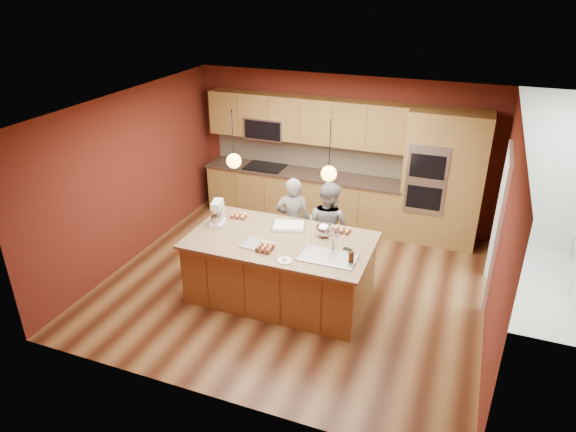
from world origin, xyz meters
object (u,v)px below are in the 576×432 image
at_px(stand_mixer, 218,215).
at_px(person_left, 293,221).
at_px(island, 281,268).
at_px(mixing_bowl, 324,230).
at_px(person_right, 328,227).

bearing_deg(stand_mixer, person_left, 32.65).
distance_m(island, mixing_bowl, 0.83).
height_order(island, stand_mixer, island).
relative_size(person_left, mixing_bowl, 5.86).
height_order(person_left, mixing_bowl, person_left).
relative_size(island, person_right, 1.73).
bearing_deg(island, person_right, 68.50).
xyz_separation_m(island, person_right, (0.38, 0.97, 0.26)).
distance_m(person_left, mixing_bowl, 1.02).
height_order(person_right, stand_mixer, person_right).
distance_m(island, person_left, 1.02).
height_order(island, mixing_bowl, island).
bearing_deg(person_left, person_right, 160.69).
bearing_deg(mixing_bowl, person_left, 137.23).
relative_size(stand_mixer, mixing_bowl, 1.51).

